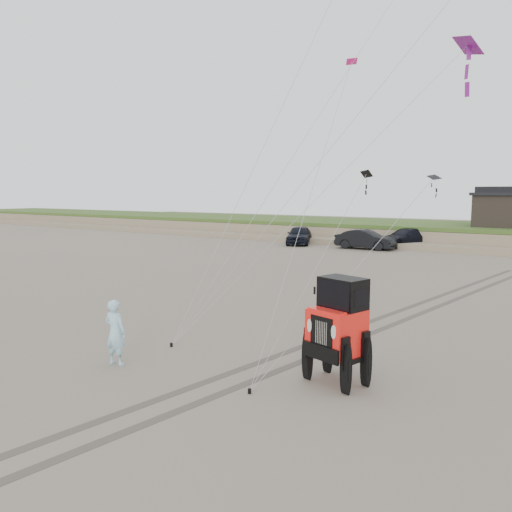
% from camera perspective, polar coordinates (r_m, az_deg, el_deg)
% --- Properties ---
extents(ground, '(160.00, 160.00, 0.00)m').
position_cam_1_polar(ground, '(13.23, -4.84, -12.85)').
color(ground, '#6B6054').
rests_on(ground, ground).
extents(dune_ridge, '(160.00, 14.25, 1.73)m').
position_cam_1_polar(dune_ridge, '(47.86, 25.14, 2.09)').
color(dune_ridge, '#7A6B54').
rests_on(dune_ridge, ground).
extents(truck_a, '(3.67, 5.21, 1.65)m').
position_cam_1_polar(truck_a, '(44.45, 4.96, 2.40)').
color(truck_a, black).
rests_on(truck_a, ground).
extents(truck_b, '(4.84, 1.83, 1.58)m').
position_cam_1_polar(truck_b, '(41.38, 12.39, 1.86)').
color(truck_b, black).
rests_on(truck_b, ground).
extents(truck_c, '(4.80, 5.94, 1.61)m').
position_cam_1_polar(truck_c, '(43.69, 16.87, 2.01)').
color(truck_c, black).
rests_on(truck_c, ground).
extents(jeep, '(3.70, 5.90, 2.04)m').
position_cam_1_polar(jeep, '(12.18, 9.20, -9.65)').
color(jeep, '#FD1E16').
rests_on(jeep, ground).
extents(man, '(0.70, 0.51, 1.76)m').
position_cam_1_polar(man, '(13.82, -15.79, -8.39)').
color(man, '#8CC2D9').
rests_on(man, ground).
extents(kite_flock, '(7.85, 6.44, 10.31)m').
position_cam_1_polar(kite_flock, '(19.80, 21.07, 24.28)').
color(kite_flock, orange).
rests_on(kite_flock, ground).
extents(stake_main, '(0.08, 0.08, 0.12)m').
position_cam_1_polar(stake_main, '(15.24, -9.66, -9.97)').
color(stake_main, black).
rests_on(stake_main, ground).
extents(stake_aux, '(0.08, 0.08, 0.12)m').
position_cam_1_polar(stake_aux, '(11.75, -0.75, -15.18)').
color(stake_aux, black).
rests_on(stake_aux, ground).
extents(tire_tracks, '(5.22, 29.74, 0.01)m').
position_cam_1_polar(tire_tracks, '(19.08, 15.68, -6.80)').
color(tire_tracks, '#4C443D').
rests_on(tire_tracks, ground).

